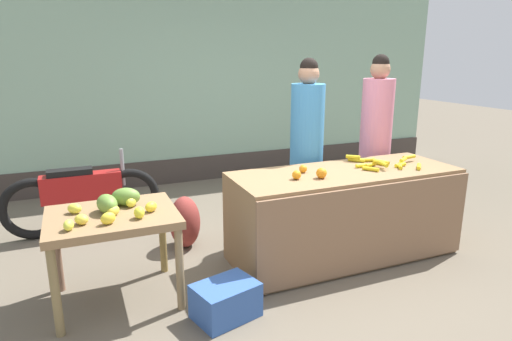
% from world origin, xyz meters
% --- Properties ---
extents(ground_plane, '(24.00, 24.00, 0.00)m').
position_xyz_m(ground_plane, '(0.00, 0.00, 0.00)').
color(ground_plane, '#665B4C').
extents(market_wall_back, '(8.19, 0.23, 3.54)m').
position_xyz_m(market_wall_back, '(0.00, 3.11, 1.74)').
color(market_wall_back, '#8CB299').
rests_on(market_wall_back, ground).
extents(fruit_stall_counter, '(2.10, 0.80, 0.83)m').
position_xyz_m(fruit_stall_counter, '(0.50, -0.01, 0.41)').
color(fruit_stall_counter, olive).
rests_on(fruit_stall_counter, ground).
extents(side_table_wooden, '(0.94, 0.74, 0.71)m').
position_xyz_m(side_table_wooden, '(-1.54, 0.00, 0.61)').
color(side_table_wooden, olive).
rests_on(side_table_wooden, ground).
extents(banana_bunch_pile, '(0.70, 0.59, 0.07)m').
position_xyz_m(banana_bunch_pile, '(0.93, 0.03, 0.85)').
color(banana_bunch_pile, gold).
rests_on(banana_bunch_pile, fruit_stall_counter).
extents(orange_pile, '(0.29, 0.30, 0.09)m').
position_xyz_m(orange_pile, '(0.09, -0.06, 0.87)').
color(orange_pile, orange).
rests_on(orange_pile, fruit_stall_counter).
extents(mango_papaya_pile, '(0.68, 0.53, 0.14)m').
position_xyz_m(mango_papaya_pile, '(-1.52, 0.03, 0.77)').
color(mango_papaya_pile, yellow).
rests_on(mango_papaya_pile, side_table_wooden).
extents(vendor_woman_blue_shirt, '(0.34, 0.34, 1.82)m').
position_xyz_m(vendor_woman_blue_shirt, '(0.45, 0.64, 0.92)').
color(vendor_woman_blue_shirt, '#33333D').
rests_on(vendor_woman_blue_shirt, ground).
extents(vendor_woman_pink_shirt, '(0.34, 0.34, 1.85)m').
position_xyz_m(vendor_woman_pink_shirt, '(1.31, 0.64, 0.93)').
color(vendor_woman_pink_shirt, '#33333D').
rests_on(vendor_woman_pink_shirt, ground).
extents(parked_motorcycle, '(1.60, 0.18, 0.88)m').
position_xyz_m(parked_motorcycle, '(-1.72, 1.53, 0.40)').
color(parked_motorcycle, black).
rests_on(parked_motorcycle, ground).
extents(produce_crate, '(0.51, 0.43, 0.26)m').
position_xyz_m(produce_crate, '(-0.85, -0.55, 0.13)').
color(produce_crate, '#3359A5').
rests_on(produce_crate, ground).
extents(produce_sack, '(0.39, 0.43, 0.51)m').
position_xyz_m(produce_sack, '(-0.82, 0.75, 0.26)').
color(produce_sack, maroon).
rests_on(produce_sack, ground).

